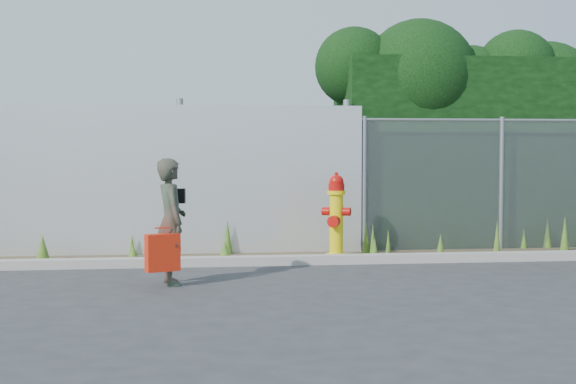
% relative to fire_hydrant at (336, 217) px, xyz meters
% --- Properties ---
extents(ground, '(80.00, 80.00, 0.00)m').
position_rel_fire_hydrant_xyz_m(ground, '(-0.51, -2.34, -0.59)').
color(ground, '#313133').
rests_on(ground, ground).
extents(curb, '(16.00, 0.22, 0.12)m').
position_rel_fire_hydrant_xyz_m(curb, '(-0.51, -0.54, -0.53)').
color(curb, '#9C958D').
rests_on(curb, ground).
extents(weed_strip, '(16.00, 1.30, 0.55)m').
position_rel_fire_hydrant_xyz_m(weed_strip, '(-0.06, 0.09, -0.47)').
color(weed_strip, '#483B29').
rests_on(weed_strip, ground).
extents(corrugated_fence, '(8.50, 0.21, 2.30)m').
position_rel_fire_hydrant_xyz_m(corrugated_fence, '(-3.75, 0.67, 0.51)').
color(corrugated_fence, silver).
rests_on(corrugated_fence, ground).
extents(chainlink_fence, '(6.50, 0.07, 2.05)m').
position_rel_fire_hydrant_xyz_m(chainlink_fence, '(3.74, 0.66, 0.44)').
color(chainlink_fence, gray).
rests_on(chainlink_fence, ground).
extents(hedge, '(7.74, 2.20, 3.70)m').
position_rel_fire_hydrant_xyz_m(hedge, '(3.91, 1.68, 1.45)').
color(hedge, black).
rests_on(hedge, ground).
extents(fire_hydrant, '(0.41, 0.37, 1.23)m').
position_rel_fire_hydrant_xyz_m(fire_hydrant, '(0.00, 0.00, 0.00)').
color(fire_hydrant, yellow).
rests_on(fire_hydrant, ground).
extents(woman, '(0.46, 0.59, 1.45)m').
position_rel_fire_hydrant_xyz_m(woman, '(-2.28, -1.95, 0.13)').
color(woman, '#0E5B3F').
rests_on(woman, ground).
extents(red_tote_bag, '(0.38, 0.14, 0.49)m').
position_rel_fire_hydrant_xyz_m(red_tote_bag, '(-2.37, -2.18, -0.20)').
color(red_tote_bag, red).
extents(black_shoulder_bag, '(0.23, 0.10, 0.17)m').
position_rel_fire_hydrant_xyz_m(black_shoulder_bag, '(-2.23, -1.73, 0.41)').
color(black_shoulder_bag, black).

